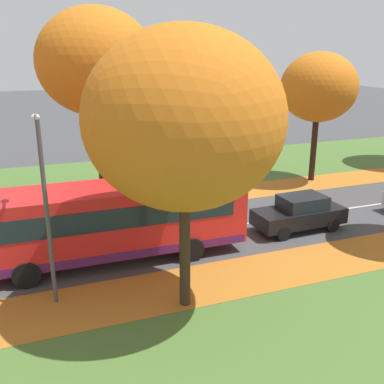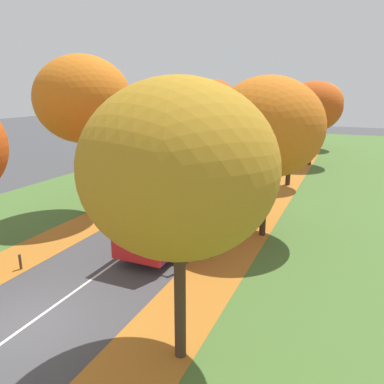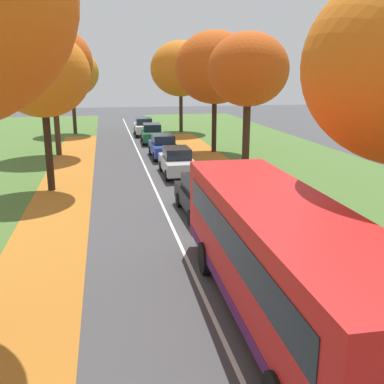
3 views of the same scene
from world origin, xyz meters
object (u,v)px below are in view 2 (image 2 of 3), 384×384
tree_left_near (83,100)px  tree_left_far (214,102)px  tree_right_distant (320,103)px  streetlamp_right (205,183)px  car_white_trailing (285,143)px  car_black_lead (231,185)px  tree_right_nearest (179,169)px  bus (185,205)px  tree_right_far (314,107)px  car_blue_third_in_line (269,157)px  tree_right_near (268,128)px  car_green_fourth_in_line (280,148)px  tree_right_mid (292,114)px  tree_left_distant (245,104)px  bollard_third (20,262)px  car_silver_following (256,167)px  tree_left_mid (180,114)px

tree_left_near → tree_left_far: 23.47m
tree_right_distant → streetlamp_right: size_ratio=1.48×
streetlamp_right → car_white_trailing: size_ratio=1.42×
streetlamp_right → tree_right_distant: bearing=87.7°
tree_left_near → car_black_lead: 12.35m
tree_right_nearest → car_black_lead: (-4.04, 17.83, -5.06)m
tree_left_near → bus: (7.25, -0.98, -5.59)m
tree_right_far → car_blue_third_in_line: tree_right_far is taller
tree_right_near → car_blue_third_in_line: (-4.02, 20.32, -5.20)m
bus → tree_right_distant: bearing=84.1°
tree_right_nearest → tree_right_near: bearing=89.7°
tree_right_near → tree_right_far: (0.06, 22.07, 0.16)m
tree_left_near → tree_right_nearest: bearing=-42.1°
car_blue_third_in_line → car_green_fourth_in_line: bearing=90.4°
streetlamp_right → tree_left_near: bearing=160.3°
tree_left_near → tree_right_mid: tree_left_near is taller
tree_left_near → tree_right_distant: size_ratio=1.13×
tree_left_distant → streetlamp_right: (8.93, -38.70, -2.10)m
tree_right_mid → car_white_trailing: size_ratio=1.86×
streetlamp_right → car_green_fourth_in_line: bearing=93.9°
tree_left_near → tree_right_nearest: tree_left_near is taller
bus → car_white_trailing: size_ratio=2.47×
tree_right_distant → tree_left_distant: bearing=177.3°
tree_left_distant → bus: bearing=-79.4°
tree_right_near → bollard_third: bearing=-137.2°
tree_right_near → car_white_trailing: 33.10m
car_blue_third_in_line → car_silver_following: bearing=-89.4°
tree_right_near → tree_right_mid: 12.18m
car_black_lead → tree_right_nearest: bearing=-77.2°
bollard_third → car_blue_third_in_line: size_ratio=0.17×
tree_right_far → bus: tree_right_far is taller
bollard_third → car_green_fourth_in_line: 36.21m
tree_right_near → car_silver_following: 16.02m
streetlamp_right → bus: 3.80m
bollard_third → bus: bus is taller
car_blue_third_in_line → car_white_trailing: 12.08m
tree_right_distant → bus: 36.29m
tree_left_mid → car_green_fourth_in_line: size_ratio=1.83×
streetlamp_right → car_green_fourth_in_line: 31.50m
tree_right_distant → car_silver_following: size_ratio=2.11×
tree_right_far → streetlamp_right: bearing=-94.4°
bus → tree_left_far: bearing=106.6°
tree_right_distant → car_blue_third_in_line: tree_right_distant is taller
tree_right_far → streetlamp_right: 26.19m
tree_left_near → tree_right_mid: (10.74, 12.73, -1.34)m
tree_right_far → car_black_lead: (-4.15, -15.03, -5.36)m
bollard_third → streetlamp_right: size_ratio=0.12×
car_silver_following → car_green_fourth_in_line: bearing=90.5°
bus → car_black_lead: (0.01, 8.59, -0.89)m
car_white_trailing → car_black_lead: bearing=-89.5°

